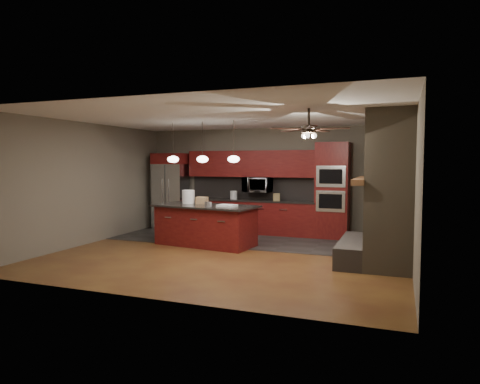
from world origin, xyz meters
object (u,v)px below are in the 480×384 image
at_px(paint_tray, 227,205).
at_px(cardboard_box, 202,200).
at_px(refrigerator, 172,191).
at_px(paint_can, 208,204).
at_px(oven_tower, 332,191).
at_px(kitchen_island, 206,225).
at_px(counter_box, 276,197).
at_px(counter_bucket, 234,195).
at_px(white_bucket, 188,197).
at_px(microwave, 257,185).

xyz_separation_m(paint_tray, cardboard_box, (-0.78, 0.36, 0.06)).
bearing_deg(refrigerator, paint_can, -45.18).
height_order(oven_tower, kitchen_island, oven_tower).
distance_m(kitchen_island, counter_box, 2.27).
relative_size(cardboard_box, counter_box, 1.36).
bearing_deg(paint_tray, counter_bucket, 115.19).
bearing_deg(refrigerator, oven_tower, 0.94).
xyz_separation_m(paint_can, cardboard_box, (-0.41, 0.55, 0.03)).
bearing_deg(cardboard_box, paint_can, -54.51).
bearing_deg(kitchen_island, counter_bucket, 99.95).
xyz_separation_m(white_bucket, counter_box, (1.68, 1.68, -0.09)).
bearing_deg(microwave, cardboard_box, -114.84).
relative_size(microwave, white_bucket, 2.30).
height_order(oven_tower, paint_tray, oven_tower).
bearing_deg(white_bucket, refrigerator, 130.10).
height_order(oven_tower, microwave, oven_tower).
relative_size(refrigerator, paint_can, 13.66).
bearing_deg(paint_tray, cardboard_box, 163.24).
distance_m(kitchen_island, white_bucket, 0.85).
distance_m(white_bucket, counter_bucket, 1.79).
bearing_deg(counter_bucket, white_bucket, -105.26).
distance_m(white_bucket, counter_box, 2.38).
distance_m(refrigerator, white_bucket, 2.15).
xyz_separation_m(cardboard_box, counter_box, (1.35, 1.63, -0.01)).
distance_m(refrigerator, paint_tray, 3.18).
xyz_separation_m(white_bucket, counter_bucket, (0.47, 1.73, -0.07)).
xyz_separation_m(oven_tower, counter_box, (-1.42, -0.04, -0.20)).
xyz_separation_m(microwave, white_bucket, (-1.13, -1.78, -0.22)).
height_order(cardboard_box, counter_box, counter_box).
bearing_deg(kitchen_island, refrigerator, 143.91).
bearing_deg(oven_tower, kitchen_island, -142.99).
relative_size(paint_can, paint_tray, 0.38).
height_order(paint_tray, counter_box, counter_box).
relative_size(paint_can, cardboard_box, 0.62).
xyz_separation_m(counter_bucket, counter_box, (1.21, -0.05, -0.02)).
relative_size(paint_tray, counter_box, 2.19).
bearing_deg(kitchen_island, cardboard_box, 136.98).
bearing_deg(kitchen_island, white_bucket, 166.65).
relative_size(kitchen_island, white_bucket, 7.82).
bearing_deg(oven_tower, refrigerator, -179.06).
relative_size(refrigerator, kitchen_island, 0.86).
bearing_deg(refrigerator, microwave, 2.98).
height_order(oven_tower, refrigerator, oven_tower).
relative_size(counter_bucket, counter_box, 1.18).
relative_size(microwave, paint_tray, 1.80).
bearing_deg(paint_can, paint_tray, 27.80).
xyz_separation_m(paint_can, counter_bucket, (-0.27, 2.23, 0.04)).
xyz_separation_m(refrigerator, counter_bucket, (1.86, 0.08, -0.06)).
relative_size(oven_tower, white_bucket, 7.49).
distance_m(microwave, counter_bucket, 0.72).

